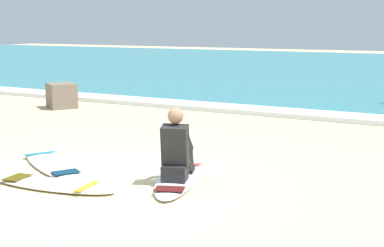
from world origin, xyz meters
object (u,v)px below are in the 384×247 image
Objects in this scene: surfer_seated at (177,151)px; shoreline_rock at (62,96)px; surfboard_main at (178,177)px; surfboard_spare_near at (53,184)px; surfboard_spare_far at (51,164)px.

surfer_seated is 1.31× the size of shoreline_rock.
surfboard_spare_near is at bearing -139.27° from surfboard_main.
surfboard_spare_far is (-2.03, -0.27, -0.00)m from surfboard_main.
surfer_seated reaches higher than surfboard_main.
surfboard_main is 1.01× the size of surfboard_spare_far.
surfboard_main is at bearing 40.73° from surfboard_spare_near.
surfer_seated is at bearing 3.18° from surfboard_spare_far.
surfboard_spare_far is 2.96× the size of shoreline_rock.
surfboard_spare_near is (-1.31, -0.93, -0.40)m from surfer_seated.
surfboard_main is 2.05m from surfboard_spare_far.
surfboard_main is at bearing 7.47° from surfboard_spare_far.
surfer_seated is 1.66m from surfboard_spare_near.
surfboard_main is 2.98× the size of shoreline_rock.
surfboard_main is 1.65m from surfboard_spare_near.
surfer_seated is at bearing -36.94° from shoreline_rock.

